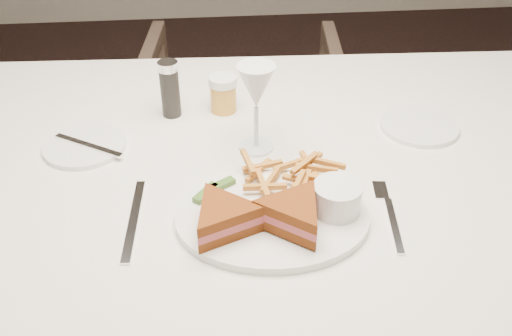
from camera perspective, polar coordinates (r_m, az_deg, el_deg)
name	(u,v)px	position (r m, az deg, el deg)	size (l,w,h in m)	color
ground	(227,319)	(1.78, -2.96, -14.84)	(5.00, 5.00, 0.00)	black
table	(254,310)	(1.30, -0.21, -14.06)	(1.54, 1.03, 0.75)	silver
chair_far	(242,127)	(1.97, -1.38, 4.13)	(0.66, 0.62, 0.68)	#423228
table_setting	(265,172)	(0.99, 0.88, -0.43)	(0.84, 0.60, 0.18)	white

